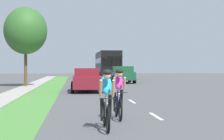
% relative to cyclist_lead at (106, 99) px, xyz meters
% --- Properties ---
extents(ground_plane, '(120.00, 120.00, 0.00)m').
position_rel_cyclist_lead_xyz_m(ground_plane, '(1.85, 13.70, -0.81)').
color(ground_plane, '#4C4C4F').
extents(grass_verge, '(1.92, 70.00, 0.01)m').
position_rel_cyclist_lead_xyz_m(grass_verge, '(-2.70, 13.70, -0.81)').
color(grass_verge, '#478438').
rests_on(grass_verge, ground_plane).
extents(sidewalk_concrete, '(1.46, 70.00, 0.10)m').
position_rel_cyclist_lead_xyz_m(sidewalk_concrete, '(-4.40, 13.70, -0.81)').
color(sidewalk_concrete, '#9E998E').
rests_on(sidewalk_concrete, ground_plane).
extents(lane_markings_center, '(0.12, 52.71, 0.01)m').
position_rel_cyclist_lead_xyz_m(lane_markings_center, '(1.85, 17.70, -0.81)').
color(lane_markings_center, white).
rests_on(lane_markings_center, ground_plane).
extents(cyclist_lead, '(0.42, 1.72, 1.58)m').
position_rel_cyclist_lead_xyz_m(cyclist_lead, '(0.00, 0.00, 0.00)').
color(cyclist_lead, black).
rests_on(cyclist_lead, ground_plane).
extents(cyclist_trailing, '(0.42, 1.72, 1.58)m').
position_rel_cyclist_lead_xyz_m(cyclist_trailing, '(0.55, 1.94, 0.00)').
color(cyclist_trailing, black).
rests_on(cyclist_trailing, ground_plane).
extents(sedan_maroon, '(1.98, 4.30, 1.52)m').
position_rel_cyclist_lead_xyz_m(sedan_maroon, '(-0.06, 14.30, -0.04)').
color(sedan_maroon, maroon).
rests_on(sedan_maroon, ground_plane).
extents(pickup_dark_green, '(2.22, 5.10, 1.64)m').
position_rel_cyclist_lead_xyz_m(pickup_dark_green, '(3.82, 26.25, 0.02)').
color(pickup_dark_green, '#194C2D').
rests_on(pickup_dark_green, ground_plane).
extents(bus_black, '(2.78, 11.60, 3.48)m').
position_rel_cyclist_lead_xyz_m(bus_black, '(3.47, 38.71, 1.17)').
color(bus_black, black).
rests_on(bus_black, ground_plane).
extents(street_tree_near, '(3.44, 3.44, 6.39)m').
position_rel_cyclist_lead_xyz_m(street_tree_near, '(-4.73, 20.51, 3.67)').
color(street_tree_near, brown).
rests_on(street_tree_near, ground_plane).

